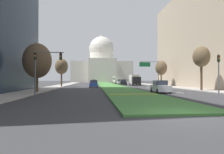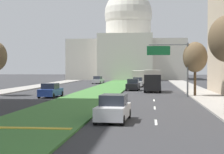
{
  "view_description": "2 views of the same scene",
  "coord_description": "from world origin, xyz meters",
  "views": [
    {
      "loc": [
        -4.68,
        -9.71,
        1.97
      ],
      "look_at": [
        2.49,
        66.45,
        2.7
      ],
      "focal_mm": 31.04,
      "sensor_mm": 36.0,
      "label": 1
    },
    {
      "loc": [
        7.22,
        -6.85,
        3.51
      ],
      "look_at": [
        0.37,
        57.32,
        1.89
      ],
      "focal_mm": 58.9,
      "sensor_mm": 36.0,
      "label": 2
    }
  ],
  "objects": [
    {
      "name": "city_bus",
      "position": [
        4.75,
        69.06,
        1.77
      ],
      "size": [
        2.62,
        11.0,
        2.95
      ],
      "color": "beige",
      "rests_on": "ground_plane"
    },
    {
      "name": "traffic_light_near_left",
      "position": [
        -10.55,
        13.21,
        3.8
      ],
      "size": [
        3.34,
        0.35,
        5.2
      ],
      "color": "#515456",
      "rests_on": "ground_plane"
    },
    {
      "name": "capitol_building",
      "position": [
        0.0,
        108.63,
        9.8
      ],
      "size": [
        34.69,
        29.1,
        28.74
      ],
      "color": "beige",
      "rests_on": "ground_plane"
    },
    {
      "name": "ground_plane",
      "position": [
        0.0,
        54.68,
        0.0
      ],
      "size": [
        260.0,
        260.0,
        0.0
      ],
      "primitive_type": "plane",
      "color": "#333335"
    },
    {
      "name": "sedan_distant",
      "position": [
        4.42,
        49.99,
        0.83
      ],
      "size": [
        2.1,
        4.25,
        1.79
      ],
      "color": "black",
      "rests_on": "ground_plane"
    },
    {
      "name": "sidewalk_right",
      "position": [
        13.89,
        43.75,
        0.07
      ],
      "size": [
        4.0,
        98.43,
        0.15
      ],
      "primitive_type": "cube",
      "color": "#9E9991",
      "rests_on": "ground_plane"
    },
    {
      "name": "traffic_light_near_right",
      "position": [
        11.39,
        13.84,
        3.31
      ],
      "size": [
        0.28,
        0.35,
        5.2
      ],
      "color": "#515456",
      "rests_on": "ground_plane"
    },
    {
      "name": "lane_dashes_right",
      "position": [
        7.54,
        40.86,
        0.0
      ],
      "size": [
        0.16,
        52.92,
        0.01
      ],
      "color": "silver",
      "rests_on": "ground_plane"
    },
    {
      "name": "median_curb_nose",
      "position": [
        0.0,
        12.88,
        0.16
      ],
      "size": [
        5.74,
        0.5,
        0.04
      ],
      "primitive_type": "cube",
      "color": "gold",
      "rests_on": "grass_median"
    },
    {
      "name": "street_tree_left_mid",
      "position": [
        -12.44,
        37.71,
        4.93
      ],
      "size": [
        3.06,
        3.06,
        6.88
      ],
      "color": "#4C3823",
      "rests_on": "ground_plane"
    },
    {
      "name": "street_tree_right_mid",
      "position": [
        12.51,
        38.4,
        4.78
      ],
      "size": [
        2.95,
        2.95,
        6.66
      ],
      "color": "#4C3823",
      "rests_on": "ground_plane"
    },
    {
      "name": "box_truck_delivery",
      "position": [
        7.41,
        46.89,
        1.68
      ],
      "size": [
        2.4,
        6.4,
        3.2
      ],
      "color": "black",
      "rests_on": "ground_plane"
    },
    {
      "name": "sidewalk_left",
      "position": [
        -13.89,
        43.75,
        0.07
      ],
      "size": [
        4.0,
        98.43,
        0.15
      ],
      "primitive_type": "cube",
      "color": "#9E9991",
      "rests_on": "ground_plane"
    },
    {
      "name": "sedan_midblock",
      "position": [
        -4.66,
        35.7,
        0.79
      ],
      "size": [
        2.08,
        4.47,
        1.69
      ],
      "color": "navy",
      "rests_on": "ground_plane"
    },
    {
      "name": "sedan_very_far",
      "position": [
        -4.56,
        74.03,
        0.78
      ],
      "size": [
        2.13,
        4.8,
        1.65
      ],
      "color": "#BCBCC1",
      "rests_on": "ground_plane"
    },
    {
      "name": "sedan_far_horizon",
      "position": [
        4.79,
        60.61,
        0.82
      ],
      "size": [
        2.03,
        4.47,
        1.77
      ],
      "color": "silver",
      "rests_on": "ground_plane"
    },
    {
      "name": "grass_median",
      "position": [
        0.0,
        49.22,
        0.07
      ],
      "size": [
        6.37,
        98.43,
        0.14
      ],
      "primitive_type": "cube",
      "color": "#427A38",
      "rests_on": "ground_plane"
    },
    {
      "name": "overhead_guide_sign",
      "position": [
        9.82,
        37.9,
        4.62
      ],
      "size": [
        4.99,
        0.2,
        6.5
      ],
      "color": "#515456",
      "rests_on": "ground_plane"
    },
    {
      "name": "street_tree_left_near",
      "position": [
        -12.54,
        18.13,
        4.5
      ],
      "size": [
        3.9,
        3.9,
        6.95
      ],
      "color": "#4C3823",
      "rests_on": "ground_plane"
    },
    {
      "name": "midrise_block_right",
      "position": [
        24.81,
        31.67,
        11.44
      ],
      "size": [
        17.85,
        39.26,
        22.88
      ],
      "primitive_type": "cube",
      "color": "tan",
      "rests_on": "ground_plane"
    },
    {
      "name": "street_tree_right_near",
      "position": [
        12.58,
        19.93,
        5.5
      ],
      "size": [
        2.67,
        2.67,
        7.24
      ],
      "color": "#4C3823",
      "rests_on": "ground_plane"
    },
    {
      "name": "sedan_lead_stopped",
      "position": [
        4.76,
        17.05,
        0.82
      ],
      "size": [
        2.12,
        4.35,
        1.75
      ],
      "color": "silver",
      "rests_on": "ground_plane"
    }
  ]
}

